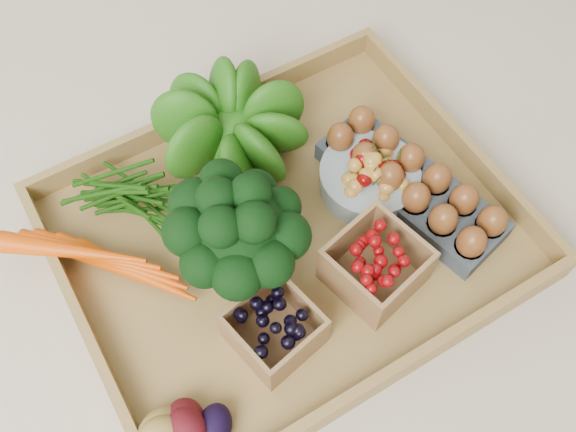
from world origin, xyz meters
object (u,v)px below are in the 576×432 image
tray (288,236)px  egg_carton (410,189)px  broccoli (241,249)px  cherry_bowl (369,179)px

tray → egg_carton: size_ratio=2.11×
tray → broccoli: 0.10m
tray → broccoli: (-0.07, -0.02, 0.07)m
broccoli → cherry_bowl: bearing=7.6°
broccoli → egg_carton: (0.24, -0.01, -0.05)m
egg_carton → broccoli: bearing=163.5°
egg_carton → cherry_bowl: bearing=119.9°
tray → cherry_bowl: (0.13, 0.01, 0.02)m
tray → egg_carton: egg_carton is taller
broccoli → cherry_bowl: broccoli is taller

